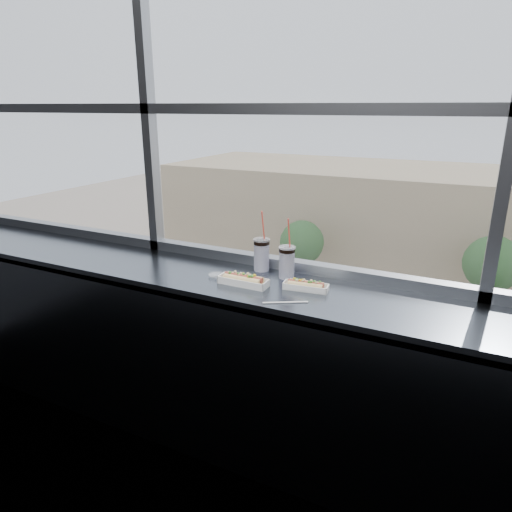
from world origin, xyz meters
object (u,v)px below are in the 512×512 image
at_px(loose_straw, 285,302).
at_px(tree_left, 302,243).
at_px(wrapper, 218,275).
at_px(soda_cup_left, 262,253).
at_px(tree_center, 492,264).
at_px(hotdog_tray_right, 306,286).
at_px(soda_cup_right, 287,261).
at_px(pedestrian_a, 335,274).
at_px(pedestrian_b, 421,288).
at_px(hotdog_tray_left, 243,280).
at_px(car_near_b, 256,351).
at_px(car_near_a, 186,334).
at_px(car_near_c, 402,387).

height_order(loose_straw, tree_left, loose_straw).
relative_size(loose_straw, wrapper, 2.04).
bearing_deg(soda_cup_left, wrapper, -127.43).
xyz_separation_m(wrapper, tree_center, (2.70, 28.30, -8.40)).
xyz_separation_m(tree_left, tree_center, (12.55, 0.00, 0.26)).
bearing_deg(hotdog_tray_right, soda_cup_right, 136.11).
relative_size(hotdog_tray_right, tree_center, 0.04).
distance_m(pedestrian_a, tree_left, 3.42).
relative_size(wrapper, pedestrian_b, 0.05).
bearing_deg(hotdog_tray_left, tree_left, 109.85).
bearing_deg(car_near_b, hotdog_tray_left, -151.38).
bearing_deg(car_near_b, soda_cup_left, -151.06).
height_order(pedestrian_b, tree_left, tree_left).
bearing_deg(tree_center, car_near_a, -140.72).
bearing_deg(pedestrian_a, car_near_a, 70.26).
bearing_deg(soda_cup_left, car_near_b, 116.23).
bearing_deg(tree_center, soda_cup_right, -94.78).
bearing_deg(soda_cup_left, loose_straw, -50.66).
distance_m(car_near_c, pedestrian_b, 12.59).
distance_m(car_near_a, tree_left, 12.39).
relative_size(wrapper, tree_center, 0.02).
height_order(soda_cup_left, car_near_a, soda_cup_left).
bearing_deg(pedestrian_b, tree_center, 82.00).
height_order(hotdog_tray_right, car_near_c, hotdog_tray_right).
relative_size(car_near_a, tree_center, 1.24).
distance_m(wrapper, pedestrian_b, 30.91).
height_order(soda_cup_right, pedestrian_b, soda_cup_right).
xyz_separation_m(pedestrian_a, tree_left, (-2.43, -0.69, 2.31)).
relative_size(soda_cup_right, car_near_b, 0.05).
bearing_deg(car_near_a, pedestrian_a, -20.69).
bearing_deg(loose_straw, pedestrian_a, 75.75).
relative_size(loose_straw, pedestrian_a, 0.10).
relative_size(pedestrian_b, tree_center, 0.40).
bearing_deg(tree_center, tree_left, 180.00).
height_order(hotdog_tray_left, car_near_c, hotdog_tray_left).
distance_m(hotdog_tray_left, wrapper, 0.18).
relative_size(pedestrian_a, tree_center, 0.40).
bearing_deg(hotdog_tray_right, pedestrian_a, 98.33).
xyz_separation_m(hotdog_tray_left, car_near_c, (-0.71, 16.34, -10.91)).
relative_size(soda_cup_right, pedestrian_a, 0.16).
relative_size(car_near_a, car_near_c, 0.98).
height_order(pedestrian_a, tree_center, tree_center).
xyz_separation_m(loose_straw, pedestrian_b, (-1.81, 29.03, -10.96)).
relative_size(car_near_a, car_near_b, 0.99).
xyz_separation_m(loose_straw, pedestrian_a, (-7.89, 29.15, -10.96)).
distance_m(soda_cup_left, pedestrian_a, 31.75).
height_order(loose_straw, car_near_c, loose_straw).
bearing_deg(soda_cup_right, car_near_b, 116.67).
bearing_deg(pedestrian_b, car_near_b, -27.08).
height_order(loose_straw, pedestrian_a, loose_straw).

